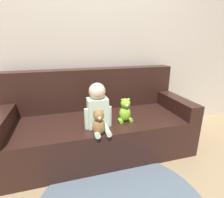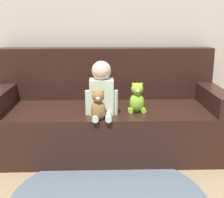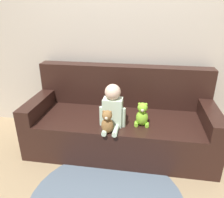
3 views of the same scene
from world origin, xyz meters
TOP-DOWN VIEW (x-y plane):
  - ground_plane at (0.00, 0.00)m, footprint 12.00×12.00m
  - wall_back at (0.00, 0.50)m, footprint 8.00×0.05m
  - couch at (0.00, 0.06)m, footprint 2.06×0.84m
  - person_baby at (-0.05, -0.22)m, footprint 0.27×0.32m
  - teddy_bear_brown at (-0.08, -0.38)m, footprint 0.12×0.11m
  - plush_toy_side at (0.25, -0.17)m, footprint 0.15×0.12m
  - toy_ball at (0.26, -0.01)m, footprint 0.06×0.06m

SIDE VIEW (x-z plane):
  - ground_plane at x=0.00m, z-range 0.00..0.00m
  - couch at x=0.00m, z-range -0.15..0.77m
  - toy_ball at x=0.26m, z-range 0.42..0.49m
  - plush_toy_side at x=0.25m, z-range 0.41..0.67m
  - teddy_bear_brown at x=-0.08m, z-range 0.42..0.67m
  - person_baby at x=-0.05m, z-range 0.40..0.85m
  - wall_back at x=0.00m, z-range 0.00..2.60m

